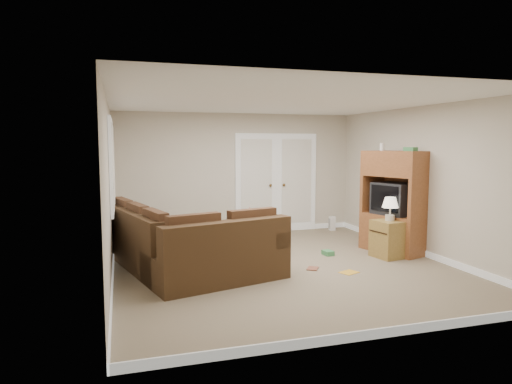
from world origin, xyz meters
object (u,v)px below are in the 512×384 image
object	(u,v)px
side_cabinet	(389,236)
coffee_table	(254,235)
sectional_sofa	(180,249)
tv_armoire	(395,201)

from	to	relation	value
side_cabinet	coffee_table	bearing A→B (deg)	139.31
coffee_table	sectional_sofa	bearing A→B (deg)	-142.28
sectional_sofa	coffee_table	xyz separation A→B (m)	(1.46, 1.07, -0.09)
sectional_sofa	tv_armoire	distance (m)	3.78
coffee_table	tv_armoire	world-z (taller)	tv_armoire
coffee_table	tv_armoire	bearing A→B (deg)	-19.76
sectional_sofa	side_cabinet	xyz separation A→B (m)	(3.43, -0.13, 0.02)
sectional_sofa	coffee_table	size ratio (longest dim) A/B	2.60
coffee_table	side_cabinet	bearing A→B (deg)	-30.03
sectional_sofa	tv_armoire	size ratio (longest dim) A/B	1.58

